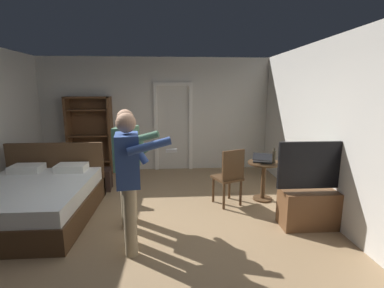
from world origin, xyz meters
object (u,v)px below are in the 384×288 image
Objects in this scene: tv_flatscreen at (315,201)px; bottle_on_table at (274,157)px; wooden_chair at (230,175)px; person_blue_shirt at (129,173)px; side_table at (264,175)px; bed at (34,200)px; suitcase_dark at (97,180)px; laptop at (263,160)px; person_striped_shirt at (128,160)px; suitcase_small at (96,181)px; bookshelf at (90,132)px.

tv_flatscreen is 1.06m from bottle_on_table.
wooden_chair is 1.96m from person_blue_shirt.
side_table is 2.61m from person_blue_shirt.
tv_flatscreen is at bearing -67.66° from side_table.
bed is 2.00m from person_blue_shirt.
bed is 3.60× the size of suitcase_dark.
person_blue_shirt is at bearing -145.96° from side_table.
person_blue_shirt reaches higher than tv_flatscreen.
suitcase_dark is at bearing 166.42° from laptop.
person_striped_shirt is 2.98× the size of suitcase_small.
bottle_on_table is 2.64m from person_blue_shirt.
bottle_on_table is 0.16× the size of person_striped_shirt.
bottle_on_table reaches higher than suitcase_small.
laptop is 1.57× the size of bottle_on_table.
bed is 2.50m from bookshelf.
side_table is 0.41× the size of person_blue_shirt.
bottle_on_table is 3.41m from suitcase_dark.
bottle_on_table is (3.88, 0.41, 0.51)m from bed.
wooden_chair is at bearing -11.39° from suitcase_small.
bookshelf reaches higher than side_table.
bed is at bearing 172.84° from tv_flatscreen.
person_blue_shirt is (-2.53, -0.42, 0.60)m from tv_flatscreen.
person_blue_shirt is 1.00× the size of person_striped_shirt.
bed is at bearing -106.23° from suitcase_small.
suitcase_small is (-3.15, 0.74, -0.30)m from side_table.
person_striped_shirt is at bearing -161.62° from laptop.
suitcase_small is at bearing 121.07° from person_striped_shirt.
bed is at bearing -174.02° from bottle_on_table.
person_blue_shirt reaches higher than suitcase_small.
suitcase_small is (-3.11, 0.78, -0.59)m from laptop.
wooden_chair is 1.74× the size of suitcase_small.
bookshelf is at bearing 113.14° from person_blue_shirt.
person_blue_shirt is at bearing -149.11° from bottle_on_table.
person_striped_shirt is at bearing 174.86° from tv_flatscreen.
suitcase_small is (-3.29, 0.82, -0.65)m from bottle_on_table.
bottle_on_table is at bearing 106.47° from tv_flatscreen.
person_striped_shirt is 1.88m from suitcase_dark.
laptop is at bearing -20.38° from suitcase_dark.
laptop is at bearing -4.70° from suitcase_small.
bed is 1.09× the size of bookshelf.
bookshelf is 3.61m from wooden_chair.
person_striped_shirt is at bearing -64.02° from bookshelf.
person_striped_shirt is (1.50, -0.28, 0.68)m from bed.
suitcase_dark is 0.06m from suitcase_small.
tv_flatscreen is 2.30× the size of suitcase_dark.
person_striped_shirt is at bearing -160.44° from wooden_chair.
side_table is at bearing -28.33° from bookshelf.
wooden_chair is (-0.61, -0.17, -0.21)m from laptop.
side_table is 1.28× the size of suitcase_dark.
laptop is 3.21m from suitcase_dark.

